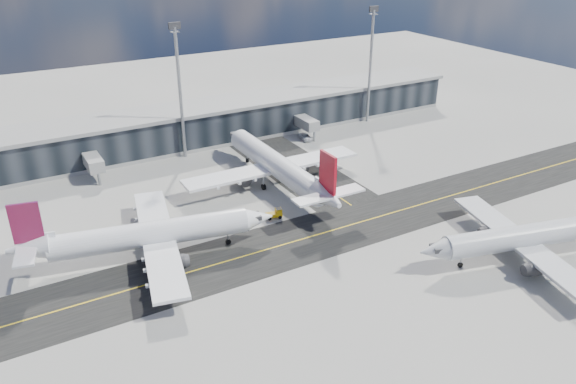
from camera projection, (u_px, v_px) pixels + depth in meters
name	position (u px, v px, depth m)	size (l,w,h in m)	color
ground	(294.00, 257.00, 86.93)	(300.00, 300.00, 0.00)	gray
taxiway_lanes	(282.00, 222.00, 97.09)	(180.00, 63.00, 0.03)	black
terminal_concourse	(174.00, 130.00, 128.25)	(152.00, 19.80, 8.80)	black
floodlight_masts	(180.00, 87.00, 117.83)	(102.50, 0.70, 28.90)	gray
airliner_af	(147.00, 235.00, 85.30)	(39.42, 33.83, 11.74)	white
airliner_redtail	(277.00, 166.00, 108.87)	(36.76, 43.24, 12.86)	white
airliner_near	(531.00, 236.00, 85.53)	(36.80, 31.64, 11.01)	silver
baggage_tug	(275.00, 213.00, 98.10)	(3.02, 1.96, 1.75)	#E6AD0C
service_van	(306.00, 137.00, 134.00)	(2.22, 4.82, 1.34)	white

